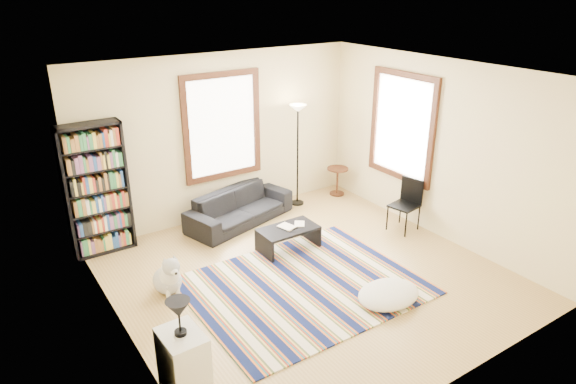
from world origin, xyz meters
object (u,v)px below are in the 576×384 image
dog (167,273)px  coffee_table (288,238)px  bookshelf (97,190)px  folding_chair (404,206)px  side_table (337,181)px  white_cabinet (184,363)px  sofa (240,207)px  floor_lamp (298,156)px  floor_cushion (388,294)px

dog → coffee_table: bearing=2.1°
bookshelf → folding_chair: (4.31, -2.02, -0.57)m
coffee_table → side_table: bearing=33.0°
bookshelf → white_cabinet: bookshelf is taller
sofa → bookshelf: 2.33m
white_cabinet → floor_lamp: bearing=40.1°
side_table → folding_chair: 1.80m
coffee_table → white_cabinet: bearing=-142.9°
bookshelf → coffee_table: size_ratio=2.22×
sofa → white_cabinet: bearing=-142.3°
bookshelf → side_table: size_ratio=3.70×
white_cabinet → dog: white_cabinet is taller
side_table → bookshelf: bearing=177.0°
bookshelf → coffee_table: bookshelf is taller
folding_chair → white_cabinet: folding_chair is taller
floor_cushion → coffee_table: bearing=98.9°
floor_cushion → floor_lamp: 3.43m
white_cabinet → sofa: bearing=51.4°
coffee_table → side_table: size_ratio=1.67×
floor_cushion → side_table: bearing=61.8°
side_table → white_cabinet: 5.52m
floor_lamp → dog: size_ratio=3.21×
sofa → bookshelf: bookshelf is taller
side_table → folding_chair: size_ratio=0.63×
floor_cushion → dog: size_ratio=1.49×
sofa → dog: (-1.82, -1.34, 0.01)m
coffee_table → floor_lamp: size_ratio=0.48×
sofa → coffee_table: 1.27m
folding_chair → white_cabinet: 4.66m
coffee_table → floor_lamp: 1.90m
floor_cushion → floor_lamp: bearing=76.0°
floor_lamp → floor_cushion: bearing=-104.0°
coffee_table → floor_lamp: floor_lamp is taller
side_table → folding_chair: bearing=-91.6°
floor_cushion → folding_chair: bearing=40.0°
side_table → dog: dog is taller
floor_lamp → side_table: (0.89, -0.06, -0.66)m
floor_lamp → dog: bearing=-154.9°
sofa → coffee_table: (0.16, -1.25, -0.10)m
floor_cushion → white_cabinet: white_cabinet is taller
floor_cushion → floor_lamp: (0.81, 3.23, 0.82)m
dog → floor_cushion: bearing=-38.7°
folding_chair → white_cabinet: (-4.45, -1.40, -0.08)m
coffee_table → floor_cushion: bearing=-81.1°
floor_lamp → dog: floor_lamp is taller
folding_chair → dog: bearing=163.0°
sofa → dog: dog is taller
bookshelf → floor_lamp: (3.46, -0.17, -0.07)m
side_table → folding_chair: folding_chair is taller
floor_lamp → folding_chair: 2.09m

